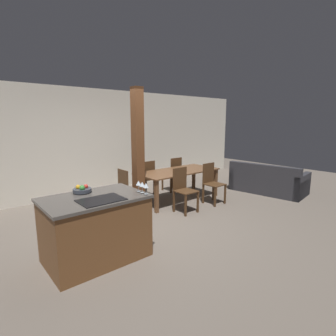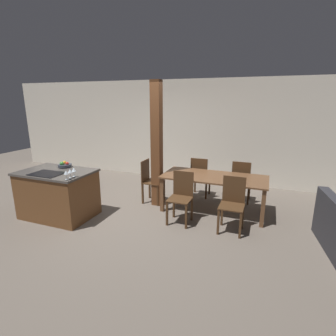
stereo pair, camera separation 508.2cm
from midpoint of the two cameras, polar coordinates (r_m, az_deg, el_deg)
ground_plane at (r=4.48m, az=22.41°, el=-13.63°), size 16.00×16.00×0.00m
wall_back at (r=6.71m, az=23.29°, el=7.60°), size 11.20×0.08×2.70m
kitchen_island at (r=3.93m, az=3.04°, el=-9.24°), size 1.34×0.90×0.90m
fruit_bowl at (r=4.03m, az=3.80°, el=-1.18°), size 0.26×0.26×0.11m
wine_glass_near at (r=3.25m, az=11.04°, el=-3.87°), size 0.08×0.08×0.15m
wine_glass_middle at (r=3.34m, az=11.33°, el=-3.40°), size 0.08×0.08×0.15m
wine_glass_far at (r=3.43m, az=11.60°, el=-2.95°), size 0.08×0.08×0.15m
dining_table at (r=5.17m, az=38.27°, el=-4.31°), size 2.02×0.90×0.72m
dining_chair_near_left at (r=4.48m, az=34.81°, el=-8.36°), size 0.40×0.40×0.92m
dining_chair_near_right at (r=4.79m, az=45.48°, el=-8.82°), size 0.40×0.40×0.92m
dining_chair_far_left at (r=5.73m, az=31.84°, el=-3.31°), size 0.40×0.40×0.92m
dining_chair_far_right at (r=5.98m, az=40.39°, el=-3.97°), size 0.40×0.40×0.92m
dining_chair_head_end at (r=4.97m, az=22.64°, el=-4.68°), size 0.40×0.40×0.92m
timber_post at (r=4.71m, az=26.03°, el=3.84°), size 0.19×0.19×2.55m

